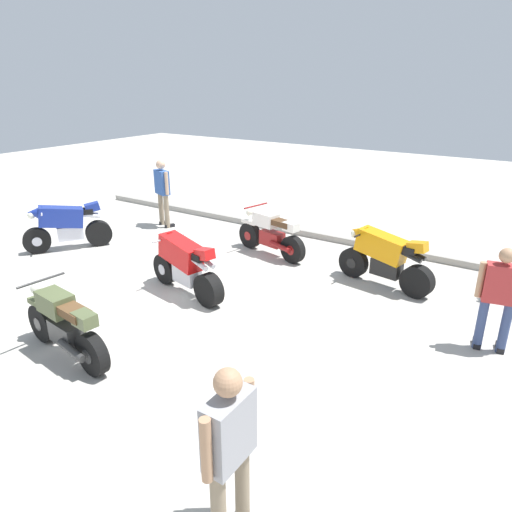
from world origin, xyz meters
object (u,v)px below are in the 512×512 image
(motorcycle_orange_sportbike, at_px, (385,257))
(motorcycle_red_sportbike, at_px, (185,264))
(motorcycle_cream_vintage, at_px, (271,234))
(person_in_red_shirt, at_px, (499,295))
(motorcycle_olive_vintage, at_px, (65,326))
(person_in_gray_shirt, at_px, (230,446))
(motorcycle_blue_sportbike, at_px, (66,225))
(person_in_blue_shirt, at_px, (162,188))

(motorcycle_orange_sportbike, bearing_deg, motorcycle_red_sportbike, 49.15)
(motorcycle_cream_vintage, bearing_deg, person_in_red_shirt, 174.53)
(motorcycle_olive_vintage, distance_m, person_in_gray_shirt, 3.78)
(motorcycle_cream_vintage, bearing_deg, motorcycle_orange_sportbike, -172.31)
(motorcycle_orange_sportbike, bearing_deg, person_in_red_shirt, 157.73)
(motorcycle_blue_sportbike, distance_m, person_in_red_shirt, 8.93)
(person_in_gray_shirt, bearing_deg, person_in_blue_shirt, 137.36)
(motorcycle_cream_vintage, height_order, person_in_red_shirt, person_in_red_shirt)
(motorcycle_red_sportbike, bearing_deg, person_in_gray_shirt, 148.64)
(motorcycle_blue_sportbike, bearing_deg, person_in_blue_shirt, -160.42)
(motorcycle_orange_sportbike, xyz_separation_m, motorcycle_cream_vintage, (-2.68, 0.26, -0.11))
(motorcycle_blue_sportbike, height_order, motorcycle_cream_vintage, motorcycle_blue_sportbike)
(motorcycle_blue_sportbike, distance_m, motorcycle_cream_vintage, 4.73)
(person_in_red_shirt, relative_size, person_in_blue_shirt, 0.89)
(motorcycle_red_sportbike, distance_m, person_in_red_shirt, 5.12)
(motorcycle_olive_vintage, bearing_deg, person_in_blue_shirt, -52.16)
(motorcycle_red_sportbike, xyz_separation_m, person_in_blue_shirt, (-3.29, 2.89, 0.44))
(motorcycle_blue_sportbike, height_order, person_in_gray_shirt, person_in_gray_shirt)
(motorcycle_orange_sportbike, xyz_separation_m, person_in_red_shirt, (2.07, -1.35, 0.30))
(motorcycle_olive_vintage, xyz_separation_m, person_in_gray_shirt, (3.62, -0.99, 0.50))
(motorcycle_red_sportbike, bearing_deg, motorcycle_olive_vintage, 102.29)
(motorcycle_orange_sportbike, relative_size, motorcycle_cream_vintage, 1.01)
(motorcycle_olive_vintage, bearing_deg, person_in_gray_shirt, 171.46)
(person_in_gray_shirt, xyz_separation_m, person_in_red_shirt, (1.42, 4.48, -0.08))
(motorcycle_red_sportbike, xyz_separation_m, person_in_red_shirt, (5.01, 0.98, 0.30))
(motorcycle_orange_sportbike, relative_size, person_in_blue_shirt, 1.09)
(motorcycle_blue_sportbike, distance_m, person_in_gray_shirt, 8.40)
(motorcycle_red_sportbike, bearing_deg, motorcycle_cream_vintage, -82.86)
(person_in_blue_shirt, bearing_deg, motorcycle_cream_vintage, -73.44)
(motorcycle_olive_vintage, distance_m, person_in_red_shirt, 6.14)
(motorcycle_olive_vintage, xyz_separation_m, person_in_red_shirt, (5.04, 3.49, 0.41))
(person_in_gray_shirt, height_order, person_in_red_shirt, person_in_gray_shirt)
(motorcycle_cream_vintage, xyz_separation_m, person_in_blue_shirt, (-3.55, 0.30, 0.55))
(motorcycle_orange_sportbike, height_order, motorcycle_cream_vintage, motorcycle_orange_sportbike)
(motorcycle_blue_sportbike, relative_size, motorcycle_red_sportbike, 0.90)
(person_in_red_shirt, bearing_deg, motorcycle_orange_sportbike, 45.81)
(motorcycle_red_sportbike, distance_m, person_in_gray_shirt, 5.03)
(motorcycle_cream_vintage, bearing_deg, person_in_blue_shirt, 8.37)
(person_in_gray_shirt, distance_m, person_in_blue_shirt, 9.39)
(motorcycle_cream_vintage, relative_size, person_in_gray_shirt, 1.13)
(person_in_gray_shirt, bearing_deg, person_in_red_shirt, 72.60)
(person_in_red_shirt, bearing_deg, motorcycle_olive_vintage, 113.58)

